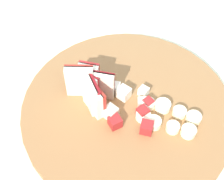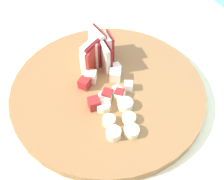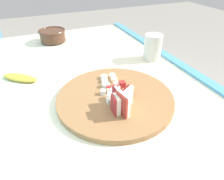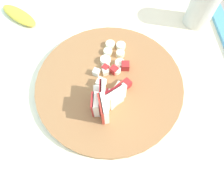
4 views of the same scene
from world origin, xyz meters
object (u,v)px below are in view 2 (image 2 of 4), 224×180
Objects in this scene: apple_dice_pile at (105,85)px; banana_slice_rows at (117,113)px; cutting_board at (108,88)px; apple_wedge_fan at (98,52)px.

banana_slice_rows is at bearing -4.38° from apple_dice_pile.
apple_wedge_fan reaches higher than cutting_board.
cutting_board is at bearing 169.75° from banana_slice_rows.
apple_dice_pile reaches higher than banana_slice_rows.
apple_wedge_fan reaches higher than apple_dice_pile.
apple_dice_pile reaches higher than cutting_board.
banana_slice_rows is at bearing -8.01° from apple_wedge_fan.
apple_dice_pile is at bearing -11.38° from apple_wedge_fan.
banana_slice_rows is (0.14, -0.02, -0.02)m from apple_wedge_fan.
banana_slice_rows is (0.07, -0.01, 0.02)m from cutting_board.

